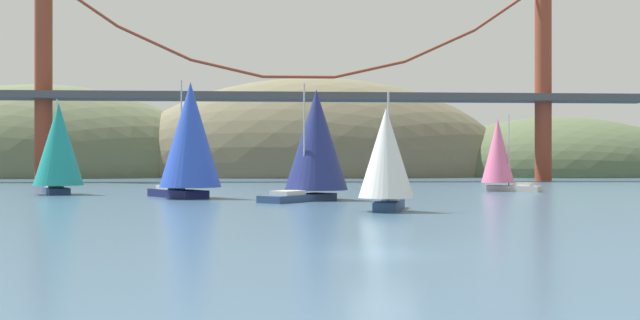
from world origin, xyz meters
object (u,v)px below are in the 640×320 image
sailboat_blue_spinnaker (190,137)px  sailboat_teal_sail (58,146)px  sailboat_pink_spinnaker (499,153)px  sailboat_white_mainsail (386,156)px  sailboat_navy_sail (315,142)px

sailboat_blue_spinnaker → sailboat_teal_sail: size_ratio=1.11×
sailboat_pink_spinnaker → sailboat_blue_spinnaker: size_ratio=0.79×
sailboat_teal_sail → sailboat_white_mainsail: bearing=-42.0°
sailboat_navy_sail → sailboat_teal_sail: sailboat_navy_sail is taller
sailboat_pink_spinnaker → sailboat_white_mainsail: sailboat_pink_spinnaker is taller
sailboat_white_mainsail → sailboat_teal_sail: (-29.47, 26.58, 1.20)m
sailboat_pink_spinnaker → sailboat_navy_sail: bearing=-141.6°
sailboat_teal_sail → sailboat_blue_spinnaker: bearing=-31.0°
sailboat_pink_spinnaker → sailboat_navy_sail: sailboat_navy_sail is taller
sailboat_pink_spinnaker → sailboat_navy_sail: 27.72m
sailboat_pink_spinnaker → sailboat_teal_sail: bearing=-173.5°
sailboat_navy_sail → sailboat_teal_sail: (-25.49, 11.88, -0.14)m
sailboat_blue_spinnaker → sailboat_white_mainsail: bearing=-49.8°
sailboat_blue_spinnaker → sailboat_navy_sail: bearing=-16.5°
sailboat_white_mainsail → sailboat_teal_sail: sailboat_teal_sail is taller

